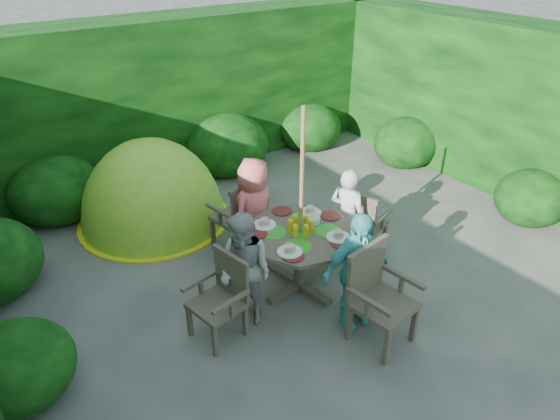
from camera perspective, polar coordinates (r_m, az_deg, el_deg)
ground at (r=6.14m, az=4.79°, el=-7.56°), size 60.00×60.00×0.00m
hedge_enclosure at (r=6.44m, az=-2.25°, el=7.34°), size 9.00×9.00×2.50m
patio_table at (r=5.60m, az=2.36°, el=-3.50°), size 1.48×1.48×0.92m
parasol_pole at (r=5.35m, az=2.44°, el=0.56°), size 0.05×0.05×2.20m
garden_chair_right at (r=6.40m, az=9.45°, el=-1.25°), size 0.58×0.62×0.85m
garden_chair_left at (r=5.13m, az=-6.67°, el=-9.74°), size 0.56×0.60×0.87m
garden_chair_back at (r=6.37m, az=-4.60°, el=-0.49°), size 0.66×0.61×0.95m
garden_chair_front at (r=5.10m, az=11.07°, el=-9.48°), size 0.67×0.62×1.00m
child_right at (r=6.11m, az=7.69°, el=-0.77°), size 0.44×0.54×1.26m
child_left at (r=5.16m, az=-4.04°, el=-6.88°), size 0.67×0.75×1.28m
child_back at (r=6.08m, az=-2.96°, el=-0.13°), size 0.77×0.62×1.37m
child_front at (r=5.15m, az=8.65°, el=-6.88°), size 0.82×0.42×1.34m
dome_tent at (r=7.41m, az=-14.04°, el=-1.20°), size 2.30×2.30×2.44m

